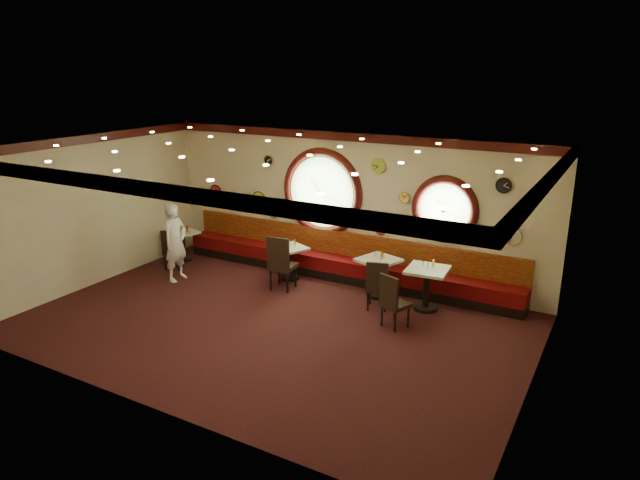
{
  "coord_description": "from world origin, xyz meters",
  "views": [
    {
      "loc": [
        5.42,
        -7.85,
        4.56
      ],
      "look_at": [
        0.57,
        0.8,
        1.5
      ],
      "focal_mm": 32.0,
      "sensor_mm": 36.0,
      "label": 1
    }
  ],
  "objects_px": {
    "chair_d": "(392,298)",
    "condiment_c_bottle": "(382,254)",
    "condiment_b_bottle": "(295,243)",
    "chair_a": "(172,247)",
    "table_b": "(289,259)",
    "chair_b": "(281,260)",
    "table_a": "(183,242)",
    "condiment_c_salt": "(376,254)",
    "condiment_d_salt": "(423,264)",
    "condiment_b_pepper": "(289,246)",
    "condiment_c_pepper": "(381,258)",
    "chair_c": "(377,282)",
    "condiment_a_bottle": "(187,229)",
    "condiment_d_pepper": "(428,266)",
    "table_c": "(378,273)",
    "condiment_a_pepper": "(181,230)",
    "condiment_a_salt": "(179,229)",
    "table_d": "(427,284)",
    "condiment_b_salt": "(290,244)",
    "waiter": "(176,242)"
  },
  "relations": [
    {
      "from": "condiment_b_bottle",
      "to": "chair_a",
      "type": "bearing_deg",
      "value": -161.61
    },
    {
      "from": "condiment_b_pepper",
      "to": "condiment_b_bottle",
      "type": "distance_m",
      "value": 0.17
    },
    {
      "from": "table_b",
      "to": "chair_c",
      "type": "height_order",
      "value": "chair_c"
    },
    {
      "from": "condiment_a_pepper",
      "to": "condiment_c_bottle",
      "type": "bearing_deg",
      "value": 3.31
    },
    {
      "from": "table_b",
      "to": "waiter",
      "type": "xyz_separation_m",
      "value": [
        -2.14,
        -1.24,
        0.4
      ]
    },
    {
      "from": "table_d",
      "to": "chair_b",
      "type": "bearing_deg",
      "value": -169.29
    },
    {
      "from": "condiment_d_pepper",
      "to": "table_c",
      "type": "bearing_deg",
      "value": 172.48
    },
    {
      "from": "waiter",
      "to": "table_a",
      "type": "bearing_deg",
      "value": 35.72
    },
    {
      "from": "condiment_b_pepper",
      "to": "condiment_c_bottle",
      "type": "height_order",
      "value": "condiment_c_bottle"
    },
    {
      "from": "chair_d",
      "to": "condiment_b_pepper",
      "type": "bearing_deg",
      "value": 179.67
    },
    {
      "from": "condiment_c_pepper",
      "to": "condiment_b_pepper",
      "type": "bearing_deg",
      "value": -179.2
    },
    {
      "from": "condiment_a_bottle",
      "to": "condiment_b_bottle",
      "type": "relative_size",
      "value": 1.0
    },
    {
      "from": "table_a",
      "to": "chair_a",
      "type": "height_order",
      "value": "chair_a"
    },
    {
      "from": "table_b",
      "to": "condiment_b_bottle",
      "type": "relative_size",
      "value": 5.56
    },
    {
      "from": "condiment_b_pepper",
      "to": "waiter",
      "type": "height_order",
      "value": "waiter"
    },
    {
      "from": "waiter",
      "to": "condiment_a_bottle",
      "type": "bearing_deg",
      "value": 30.08
    },
    {
      "from": "condiment_c_salt",
      "to": "condiment_b_pepper",
      "type": "bearing_deg",
      "value": -173.87
    },
    {
      "from": "table_a",
      "to": "condiment_d_salt",
      "type": "height_order",
      "value": "condiment_d_salt"
    },
    {
      "from": "condiment_b_pepper",
      "to": "chair_a",
      "type": "bearing_deg",
      "value": -164.54
    },
    {
      "from": "condiment_b_pepper",
      "to": "condiment_c_pepper",
      "type": "height_order",
      "value": "condiment_c_pepper"
    },
    {
      "from": "chair_b",
      "to": "table_a",
      "type": "bearing_deg",
      "value": 164.87
    },
    {
      "from": "condiment_d_pepper",
      "to": "condiment_c_bottle",
      "type": "xyz_separation_m",
      "value": [
        -1.02,
        0.2,
        0.0
      ]
    },
    {
      "from": "table_a",
      "to": "chair_c",
      "type": "relative_size",
      "value": 1.29
    },
    {
      "from": "condiment_a_pepper",
      "to": "condiment_b_bottle",
      "type": "xyz_separation_m",
      "value": [
        3.03,
        0.3,
        0.05
      ]
    },
    {
      "from": "table_b",
      "to": "chair_b",
      "type": "bearing_deg",
      "value": -73.29
    },
    {
      "from": "condiment_c_salt",
      "to": "condiment_d_salt",
      "type": "height_order",
      "value": "condiment_d_salt"
    },
    {
      "from": "chair_c",
      "to": "condiment_b_pepper",
      "type": "distance_m",
      "value": 2.41
    },
    {
      "from": "condiment_d_pepper",
      "to": "table_a",
      "type": "bearing_deg",
      "value": -179.26
    },
    {
      "from": "condiment_a_pepper",
      "to": "condiment_a_salt",
      "type": "bearing_deg",
      "value": 167.38
    },
    {
      "from": "table_b",
      "to": "table_d",
      "type": "xyz_separation_m",
      "value": [
        3.18,
        -0.09,
        0.06
      ]
    },
    {
      "from": "table_b",
      "to": "chair_b",
      "type": "distance_m",
      "value": 0.72
    },
    {
      "from": "table_b",
      "to": "condiment_d_salt",
      "type": "relative_size",
      "value": 9.98
    },
    {
      "from": "chair_d",
      "to": "condiment_a_pepper",
      "type": "distance_m",
      "value": 5.97
    },
    {
      "from": "table_b",
      "to": "condiment_a_bottle",
      "type": "bearing_deg",
      "value": -177.3
    },
    {
      "from": "chair_d",
      "to": "condiment_c_bottle",
      "type": "xyz_separation_m",
      "value": [
        -0.77,
        1.3,
        0.31
      ]
    },
    {
      "from": "condiment_c_pepper",
      "to": "condiment_a_bottle",
      "type": "relative_size",
      "value": 0.71
    },
    {
      "from": "condiment_a_pepper",
      "to": "chair_c",
      "type": "bearing_deg",
      "value": -4.4
    },
    {
      "from": "table_d",
      "to": "condiment_c_pepper",
      "type": "bearing_deg",
      "value": 175.61
    },
    {
      "from": "chair_a",
      "to": "condiment_b_bottle",
      "type": "xyz_separation_m",
      "value": [
        2.76,
        0.92,
        0.27
      ]
    },
    {
      "from": "table_d",
      "to": "condiment_b_salt",
      "type": "height_order",
      "value": "condiment_b_salt"
    },
    {
      "from": "chair_b",
      "to": "condiment_d_salt",
      "type": "relative_size",
      "value": 8.32
    },
    {
      "from": "condiment_c_bottle",
      "to": "condiment_b_pepper",
      "type": "bearing_deg",
      "value": -175.73
    },
    {
      "from": "table_a",
      "to": "condiment_d_salt",
      "type": "relative_size",
      "value": 9.05
    },
    {
      "from": "condiment_a_salt",
      "to": "condiment_b_bottle",
      "type": "relative_size",
      "value": 0.56
    },
    {
      "from": "table_c",
      "to": "chair_a",
      "type": "bearing_deg",
      "value": -169.95
    },
    {
      "from": "chair_c",
      "to": "condiment_b_salt",
      "type": "height_order",
      "value": "chair_c"
    },
    {
      "from": "chair_d",
      "to": "condiment_b_pepper",
      "type": "relative_size",
      "value": 6.43
    },
    {
      "from": "table_c",
      "to": "chair_c",
      "type": "height_order",
      "value": "chair_c"
    },
    {
      "from": "table_c",
      "to": "table_d",
      "type": "xyz_separation_m",
      "value": [
        1.08,
        -0.14,
        0.02
      ]
    },
    {
      "from": "chair_d",
      "to": "condiment_d_pepper",
      "type": "relative_size",
      "value": 5.94
    }
  ]
}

